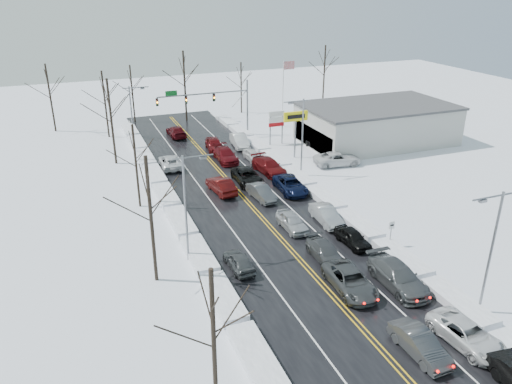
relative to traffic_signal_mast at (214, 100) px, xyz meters
name	(u,v)px	position (x,y,z in m)	size (l,w,h in m)	color
ground	(266,222)	(-3.45, -27.99, -5.48)	(160.00, 160.00, 0.00)	silver
road_surface	(258,214)	(-3.45, -25.99, -5.47)	(14.00, 84.00, 0.01)	black
snow_bank_left	(182,227)	(-11.05, -25.99, -5.48)	(1.85, 72.00, 0.63)	white
snow_bank_right	(327,202)	(4.15, -25.99, -5.48)	(1.85, 72.00, 0.63)	white
traffic_signal_mast	(214,100)	(0.00, 0.00, 0.00)	(13.28, 0.39, 8.00)	slate
tires_plus_sign	(296,120)	(7.05, -12.00, -0.49)	(3.20, 0.34, 6.00)	slate
used_vehicles_sign	(276,121)	(7.05, -5.99, -2.16)	(2.20, 0.22, 4.65)	slate
speed_limit_sign	(391,229)	(4.75, -35.99, -3.84)	(0.55, 0.09, 2.35)	slate
flagpole	(284,88)	(11.72, 2.01, 0.45)	(1.87, 1.20, 10.00)	silver
dealership_building	(376,123)	(20.53, -9.99, -2.82)	(20.40, 12.40, 5.30)	#ABAAA6
streetlight_se	(490,245)	(4.85, -45.99, -0.17)	(3.20, 0.25, 9.00)	slate
streetlight_ne	(301,131)	(4.85, -17.99, -0.17)	(3.20, 0.25, 9.00)	slate
streetlight_sw	(188,200)	(-11.74, -31.99, -0.17)	(3.20, 0.25, 9.00)	slate
streetlight_nw	(133,116)	(-11.74, -3.99, -0.17)	(3.20, 0.25, 9.00)	slate
tree_left_a	(213,317)	(-14.45, -47.99, 0.81)	(3.60, 3.60, 9.00)	#2D231C
tree_left_b	(149,196)	(-14.95, -33.99, 1.51)	(4.00, 4.00, 10.00)	#2D231C
tree_left_c	(135,150)	(-13.95, -19.99, 0.46)	(3.40, 3.40, 8.50)	#2D231C
tree_left_d	(110,105)	(-14.65, -5.99, 1.86)	(4.20, 4.20, 10.50)	#2D231C
tree_left_e	(104,91)	(-14.25, 6.01, 1.16)	(3.80, 3.80, 9.50)	#2D231C
tree_far_a	(48,85)	(-21.45, 12.01, 1.51)	(4.00, 4.00, 10.00)	#2D231C
tree_far_b	(131,83)	(-9.45, 13.01, 0.81)	(3.60, 3.60, 9.00)	#2D231C
tree_far_c	(184,72)	(-1.45, 11.01, 2.21)	(4.40, 4.40, 11.00)	#2D231C
tree_far_d	(241,78)	(8.55, 12.51, 0.46)	(3.40, 3.40, 8.50)	#2D231C
tree_far_e	(325,63)	(24.55, 13.01, 1.86)	(4.20, 4.20, 10.50)	#2D231C
queued_car_1	(418,354)	(-1.53, -47.97, -5.48)	(1.58, 4.53, 1.49)	#393B3E
queued_car_2	(350,289)	(-1.87, -40.46, -5.48)	(2.54, 5.50, 1.53)	#3E4143
queued_car_3	(325,259)	(-1.50, -35.95, -5.48)	(1.91, 4.71, 1.37)	#3E4043
queued_car_4	(292,229)	(-1.72, -30.04, -5.48)	(1.77, 4.40, 1.50)	#A8ABB0
queued_car_5	(261,199)	(-1.82, -22.73, -5.48)	(1.56, 4.47, 1.47)	#46484B
queued_car_6	(247,183)	(-1.66, -18.09, -5.48)	(2.59, 5.61, 1.56)	black
queued_car_7	(225,161)	(-1.68, -10.10, -5.48)	(2.28, 5.60, 1.62)	#550B10
queued_car_8	(214,150)	(-1.77, -5.60, -5.48)	(1.98, 4.93, 1.68)	#510A0E
queued_car_10	(465,344)	(1.81, -48.28, -5.48)	(2.42, 5.24, 1.46)	silver
queued_car_11	(397,286)	(1.66, -41.33, -5.48)	(2.41, 5.93, 1.72)	#464A4C
queued_car_12	(352,245)	(1.87, -34.65, -5.48)	(1.65, 4.09, 1.39)	black
queued_car_13	(326,222)	(1.82, -30.02, -5.48)	(1.63, 4.68, 1.54)	#9EA1A6
queued_car_14	(290,191)	(1.82, -22.02, -5.48)	(2.56, 5.55, 1.54)	black
queued_car_15	(269,173)	(1.83, -15.94, -5.48)	(2.34, 5.75, 1.67)	#540B0D
queued_car_16	(253,160)	(1.64, -11.05, -5.48)	(1.56, 3.87, 1.32)	silver
queued_car_17	(240,147)	(1.96, -5.23, -5.48)	(1.80, 5.15, 1.70)	silver
oncoming_car_0	(221,192)	(-5.22, -19.60, -5.48)	(1.73, 4.97, 1.64)	#450A09
oncoming_car_1	(171,168)	(-8.67, -9.97, -5.48)	(2.43, 5.27, 1.46)	white
oncoming_car_2	(177,136)	(-5.05, 2.60, -5.48)	(2.15, 5.29, 1.54)	#43090E
oncoming_car_3	(239,269)	(-8.55, -34.75, -5.48)	(1.62, 4.04, 1.38)	#404345
parked_car_0	(337,165)	(10.74, -16.54, -5.48)	(2.72, 5.89, 1.64)	silver
parked_car_1	(339,151)	(13.67, -11.81, -5.48)	(2.01, 4.96, 1.44)	#444749
parked_car_2	(309,143)	(11.58, -7.31, -5.48)	(1.96, 4.86, 1.66)	black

